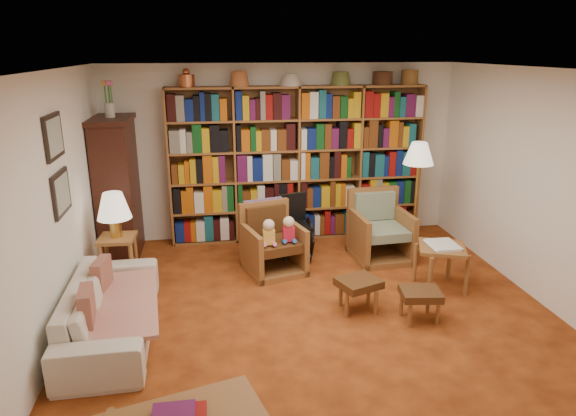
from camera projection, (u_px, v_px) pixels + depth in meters
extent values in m
plane|color=#A64B19|center=(316.00, 313.00, 5.45)|extent=(5.00, 5.00, 0.00)
plane|color=white|center=(320.00, 70.00, 4.70)|extent=(5.00, 5.00, 0.00)
plane|color=white|center=(282.00, 152.00, 7.43)|extent=(5.00, 0.00, 5.00)
plane|color=white|center=(416.00, 333.00, 2.71)|extent=(5.00, 0.00, 5.00)
plane|color=white|center=(52.00, 212.00, 4.71)|extent=(0.00, 5.00, 5.00)
plane|color=white|center=(549.00, 190.00, 5.44)|extent=(0.00, 5.00, 5.00)
cube|color=brown|center=(298.00, 164.00, 7.35)|extent=(3.60, 0.30, 2.20)
cube|color=#3D1B10|center=(118.00, 191.00, 6.74)|extent=(0.45, 0.90, 1.80)
cube|color=#3D1B10|center=(111.00, 120.00, 6.46)|extent=(0.50, 0.95, 0.06)
cylinder|color=beige|center=(110.00, 110.00, 6.42)|extent=(0.12, 0.12, 0.18)
cube|color=black|center=(53.00, 137.00, 4.80)|extent=(0.03, 0.52, 0.42)
cube|color=gray|center=(55.00, 136.00, 4.80)|extent=(0.01, 0.44, 0.34)
cube|color=black|center=(61.00, 193.00, 4.96)|extent=(0.03, 0.52, 0.42)
cube|color=gray|center=(63.00, 193.00, 4.97)|extent=(0.01, 0.44, 0.34)
imported|color=beige|center=(111.00, 309.00, 4.96)|extent=(1.95, 0.79, 0.56)
cube|color=beige|center=(116.00, 307.00, 4.96)|extent=(0.92, 1.52, 0.04)
cube|color=maroon|center=(102.00, 278.00, 5.22)|extent=(0.16, 0.35, 0.34)
cube|color=maroon|center=(87.00, 312.00, 4.56)|extent=(0.15, 0.37, 0.36)
cube|color=brown|center=(117.00, 238.00, 5.95)|extent=(0.43, 0.43, 0.04)
cylinder|color=brown|center=(102.00, 269.00, 5.86)|extent=(0.05, 0.05, 0.56)
cylinder|color=brown|center=(132.00, 267.00, 5.91)|extent=(0.05, 0.05, 0.56)
cylinder|color=brown|center=(107.00, 258.00, 6.17)|extent=(0.05, 0.05, 0.56)
cylinder|color=brown|center=(136.00, 256.00, 6.22)|extent=(0.05, 0.05, 0.56)
cylinder|color=gold|center=(116.00, 228.00, 5.91)|extent=(0.13, 0.13, 0.22)
cone|color=#F0E1C5|center=(113.00, 206.00, 5.83)|extent=(0.39, 0.39, 0.30)
cube|color=brown|center=(274.00, 268.00, 6.47)|extent=(0.83, 0.85, 0.07)
cube|color=brown|center=(249.00, 250.00, 6.34)|extent=(0.25, 0.69, 0.60)
cube|color=brown|center=(297.00, 248.00, 6.43)|extent=(0.25, 0.69, 0.60)
cube|color=brown|center=(270.00, 232.00, 6.65)|extent=(0.66, 0.25, 0.84)
cube|color=#523316|center=(274.00, 244.00, 6.34)|extent=(0.66, 0.70, 0.11)
cube|color=#523316|center=(271.00, 219.00, 6.53)|extent=(0.53, 0.23, 0.35)
cube|color=#A82D51|center=(270.00, 212.00, 6.60)|extent=(0.52, 0.19, 0.37)
cube|color=brown|center=(380.00, 255.00, 6.86)|extent=(0.77, 0.79, 0.08)
cube|color=brown|center=(357.00, 237.00, 6.73)|extent=(0.12, 0.75, 0.64)
cube|color=brown|center=(404.00, 235.00, 6.82)|extent=(0.12, 0.75, 0.64)
cube|color=brown|center=(373.00, 219.00, 7.05)|extent=(0.72, 0.13, 0.90)
cube|color=gray|center=(382.00, 231.00, 6.73)|extent=(0.60, 0.66, 0.12)
cube|color=gray|center=(376.00, 206.00, 6.92)|extent=(0.56, 0.14, 0.38)
cube|color=black|center=(294.00, 228.00, 6.83)|extent=(0.50, 0.50, 0.05)
cube|color=black|center=(292.00, 208.00, 6.95)|extent=(0.40, 0.16, 0.40)
cylinder|color=black|center=(277.00, 237.00, 6.93)|extent=(0.03, 0.50, 0.50)
cylinder|color=black|center=(309.00, 235.00, 7.00)|extent=(0.03, 0.50, 0.50)
cylinder|color=black|center=(285.00, 259.00, 6.67)|extent=(0.03, 0.14, 0.14)
cylinder|color=black|center=(309.00, 257.00, 6.72)|extent=(0.03, 0.14, 0.14)
cylinder|color=gold|center=(411.00, 249.00, 7.14)|extent=(0.26, 0.26, 0.03)
cylinder|color=gold|center=(415.00, 206.00, 6.95)|extent=(0.03, 0.03, 1.28)
cone|color=#F0E1C5|center=(419.00, 153.00, 6.74)|extent=(0.40, 0.40, 0.29)
cube|color=brown|center=(442.00, 248.00, 5.88)|extent=(0.66, 0.66, 0.04)
cylinder|color=brown|center=(430.00, 278.00, 5.72)|extent=(0.05, 0.05, 0.48)
cylinder|color=brown|center=(467.00, 275.00, 5.78)|extent=(0.05, 0.05, 0.48)
cylinder|color=brown|center=(415.00, 262.00, 6.13)|extent=(0.05, 0.05, 0.48)
cylinder|color=brown|center=(449.00, 260.00, 6.20)|extent=(0.05, 0.05, 0.48)
cube|color=white|center=(442.00, 245.00, 5.87)|extent=(0.41, 0.46, 0.03)
cube|color=#523316|center=(359.00, 283.00, 5.43)|extent=(0.52, 0.48, 0.08)
cylinder|color=brown|center=(347.00, 305.00, 5.34)|extent=(0.04, 0.04, 0.27)
cylinder|color=brown|center=(376.00, 303.00, 5.38)|extent=(0.04, 0.04, 0.27)
cylinder|color=brown|center=(341.00, 294.00, 5.58)|extent=(0.04, 0.04, 0.27)
cylinder|color=brown|center=(369.00, 292.00, 5.62)|extent=(0.04, 0.04, 0.27)
cube|color=#523316|center=(420.00, 294.00, 5.23)|extent=(0.44, 0.39, 0.08)
cylinder|color=brown|center=(410.00, 315.00, 5.15)|extent=(0.04, 0.04, 0.26)
cylinder|color=brown|center=(438.00, 313.00, 5.19)|extent=(0.04, 0.04, 0.26)
cylinder|color=brown|center=(401.00, 304.00, 5.37)|extent=(0.04, 0.04, 0.26)
cylinder|color=brown|center=(428.00, 302.00, 5.41)|extent=(0.04, 0.04, 0.26)
cylinder|color=brown|center=(254.00, 415.00, 3.69)|extent=(0.06, 0.06, 0.33)
cube|color=brown|center=(181.00, 415.00, 3.34)|extent=(0.33, 0.29, 0.05)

